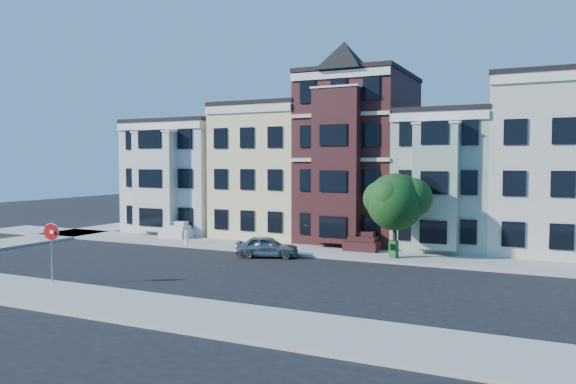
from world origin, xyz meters
The scene contains 13 objects.
ground centered at (0.00, 0.00, 0.00)m, with size 120.00×120.00×0.00m, color black.
far_sidewalk centered at (0.00, 8.00, 0.07)m, with size 60.00×4.00×0.15m, color #9E9B93.
near_sidewalk centered at (0.00, -8.00, 0.07)m, with size 60.00×4.00×0.15m, color #9E9B93.
house_white centered at (-15.00, 14.50, 4.50)m, with size 8.00×9.00×9.00m, color beige.
house_yellow centered at (-7.00, 14.50, 5.00)m, with size 7.00×9.00×10.00m, color beige.
house_brown centered at (0.00, 14.50, 6.00)m, with size 7.00×9.00×12.00m, color #371516.
house_green centered at (6.50, 14.50, 4.50)m, with size 6.00×9.00×9.00m, color #94A38D.
house_cream centered at (13.50, 14.50, 5.50)m, with size 8.00×9.00×11.00m, color beige.
street_tree centered at (4.59, 7.21, 3.26)m, with size 5.35×5.35×6.22m, color #1D4C1B, non-canonical shape.
parked_car centered at (-2.80, 4.99, 0.66)m, with size 1.55×3.86×1.31m, color gray.
newspaper_box centered at (4.50, 7.30, 0.66)m, with size 0.46×0.41×1.02m, color #146020.
fire_hydrant centered at (-10.15, 6.89, 0.52)m, with size 0.26×0.26×0.74m, color white.
stop_sign centered at (-8.41, -6.30, 1.74)m, with size 0.87×0.12×3.17m, color #B30C0C, non-canonical shape.
Camera 1 is at (13.08, -25.32, 5.81)m, focal length 35.00 mm.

